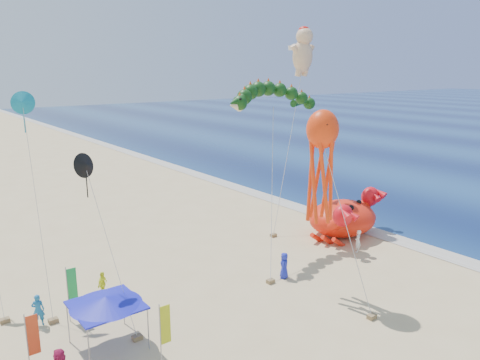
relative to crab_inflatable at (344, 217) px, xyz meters
The scene contains 10 objects.
ground 9.91m from the crab_inflatable, 163.87° to the right, with size 320.00×320.00×0.00m, color #D1B784.
foam_strip 4.08m from the crab_inflatable, 46.19° to the right, with size 320.00×320.00×0.00m, color silver.
crab_inflatable is the anchor object (origin of this frame).
dragon_kite 11.42m from the crab_inflatable, 148.84° to the left, with size 10.72×8.55×12.29m.
cherub_kite 14.91m from the crab_inflatable, 82.18° to the left, with size 7.01×4.04×17.17m.
octopus_kite 12.70m from the crab_inflatable, 148.24° to the right, with size 2.00×5.45×11.27m.
canopy_blue 22.20m from the crab_inflatable, behind, with size 3.51×3.51×2.71m.
feather_flags 24.19m from the crab_inflatable, behind, with size 8.16×7.49×3.20m.
beachgoers 22.44m from the crab_inflatable, behind, with size 28.54×11.12×1.81m.
small_kites 24.20m from the crab_inflatable, behind, with size 5.48×8.64×12.39m.
Camera 1 is at (-19.94, -21.52, 13.51)m, focal length 35.00 mm.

